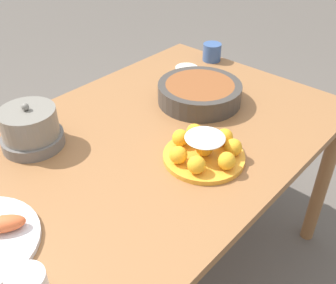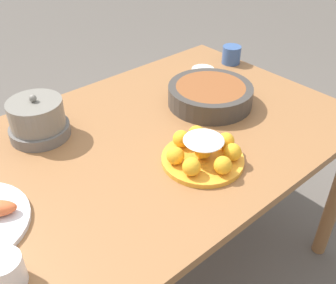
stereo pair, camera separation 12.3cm
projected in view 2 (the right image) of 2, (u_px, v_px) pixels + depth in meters
ground_plane at (144, 280)px, 1.73m from camera, size 12.00×12.00×0.00m
dining_table at (137, 164)px, 1.34m from camera, size 1.55×0.92×0.74m
cake_plate at (203, 153)px, 1.20m from camera, size 0.26×0.26×0.09m
serving_bowl at (210, 94)px, 1.48m from camera, size 0.32×0.32×0.08m
sauce_bowl at (203, 71)px, 1.71m from camera, size 0.10×0.10×0.03m
cup_near at (6, 271)px, 0.85m from camera, size 0.08×0.08×0.08m
cup_far at (231, 55)px, 1.79m from camera, size 0.08×0.08×0.08m
warming_pot at (38, 120)px, 1.30m from camera, size 0.20×0.20×0.16m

